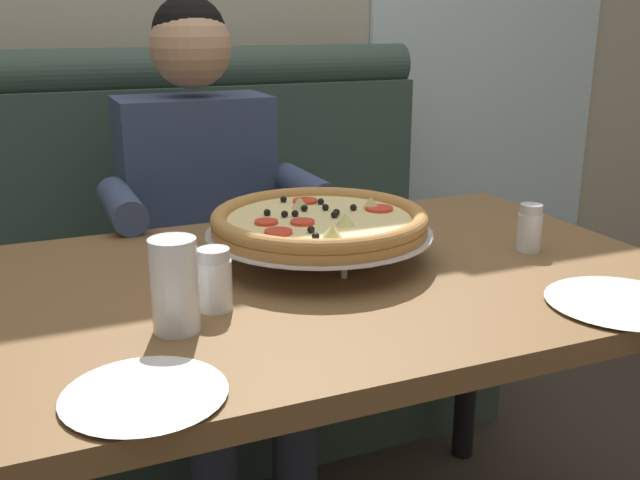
{
  "coord_description": "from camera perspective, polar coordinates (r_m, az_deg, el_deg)",
  "views": [
    {
      "loc": [
        -0.53,
        -1.18,
        1.22
      ],
      "look_at": [
        -0.02,
        0.0,
        0.82
      ],
      "focal_mm": 40.8,
      "sensor_mm": 36.0,
      "label": 1
    }
  ],
  "objects": [
    {
      "name": "pizza",
      "position": [
        1.42,
        -0.04,
        1.4
      ],
      "size": [
        0.44,
        0.44,
        0.11
      ],
      "color": "silver",
      "rests_on": "dining_table"
    },
    {
      "name": "dining_table",
      "position": [
        1.4,
        0.89,
        -6.08
      ],
      "size": [
        1.3,
        0.85,
        0.76
      ],
      "color": "brown",
      "rests_on": "ground_plane"
    },
    {
      "name": "diner_main",
      "position": [
        1.93,
        -8.84,
        1.61
      ],
      "size": [
        0.54,
        0.64,
        1.27
      ],
      "color": "#2D3342",
      "rests_on": "ground_plane"
    },
    {
      "name": "shaker_oregano",
      "position": [
        1.19,
        -8.27,
        -3.43
      ],
      "size": [
        0.06,
        0.06,
        0.1
      ],
      "color": "white",
      "rests_on": "dining_table"
    },
    {
      "name": "booth_bench",
      "position": [
        2.29,
        -8.33,
        -4.11
      ],
      "size": [
        1.57,
        0.78,
        1.13
      ],
      "color": "#384C42",
      "rests_on": "ground_plane"
    },
    {
      "name": "shaker_pepper_flakes",
      "position": [
        1.54,
        16.1,
        0.67
      ],
      "size": [
        0.05,
        0.05,
        0.1
      ],
      "color": "white",
      "rests_on": "dining_table"
    },
    {
      "name": "drinking_glass",
      "position": [
        1.12,
        -11.31,
        -3.95
      ],
      "size": [
        0.07,
        0.07,
        0.15
      ],
      "color": "silver",
      "rests_on": "dining_table"
    },
    {
      "name": "plate_near_left",
      "position": [
        1.31,
        22.61,
        -4.31
      ],
      "size": [
        0.25,
        0.25,
        0.02
      ],
      "color": "white",
      "rests_on": "dining_table"
    },
    {
      "name": "plate_near_right",
      "position": [
        0.96,
        -13.61,
        -11.36
      ],
      "size": [
        0.21,
        0.21,
        0.02
      ],
      "color": "white",
      "rests_on": "dining_table"
    }
  ]
}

